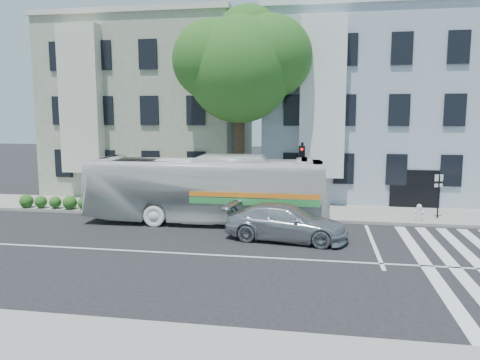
% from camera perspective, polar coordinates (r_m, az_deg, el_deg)
% --- Properties ---
extents(ground, '(120.00, 120.00, 0.00)m').
position_cam_1_polar(ground, '(17.65, -4.84, -9.03)').
color(ground, black).
rests_on(ground, ground).
extents(sidewalk_far, '(80.00, 4.00, 0.15)m').
position_cam_1_polar(sidewalk_far, '(25.22, -0.26, -3.65)').
color(sidewalk_far, gray).
rests_on(sidewalk_far, ground).
extents(building_left, '(12.00, 10.00, 11.00)m').
position_cam_1_polar(building_left, '(33.30, -10.18, 8.43)').
color(building_left, gray).
rests_on(building_left, ground).
extents(building_right, '(12.00, 10.00, 11.00)m').
position_cam_1_polar(building_right, '(31.44, 14.85, 8.33)').
color(building_right, '#98A7B5').
rests_on(building_right, ground).
extents(street_tree, '(7.30, 5.90, 11.10)m').
position_cam_1_polar(street_tree, '(25.56, 0.16, 13.98)').
color(street_tree, '#2D2116').
rests_on(street_tree, ground).
extents(bus, '(3.14, 11.69, 3.23)m').
position_cam_1_polar(bus, '(22.45, -4.08, -1.12)').
color(bus, silver).
rests_on(bus, ground).
extents(sedan, '(2.77, 5.30, 1.47)m').
position_cam_1_polar(sedan, '(19.48, 5.64, -5.19)').
color(sedan, '#B0B3B8').
rests_on(sedan, ground).
extents(hedge, '(8.33, 3.46, 0.70)m').
position_cam_1_polar(hedge, '(25.77, -16.75, -2.78)').
color(hedge, '#27571C').
rests_on(hedge, sidewalk_far).
extents(traffic_signal, '(0.39, 0.52, 3.81)m').
position_cam_1_polar(traffic_signal, '(23.15, 7.54, 1.22)').
color(traffic_signal, black).
rests_on(traffic_signal, ground).
extents(fire_hydrant, '(0.46, 0.26, 0.81)m').
position_cam_1_polar(fire_hydrant, '(23.81, 20.99, -3.69)').
color(fire_hydrant, silver).
rests_on(fire_hydrant, sidewalk_far).
extents(far_sign_pole, '(0.41, 0.21, 2.30)m').
position_cam_1_polar(far_sign_pole, '(24.52, 23.05, -0.95)').
color(far_sign_pole, black).
rests_on(far_sign_pole, sidewalk_far).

